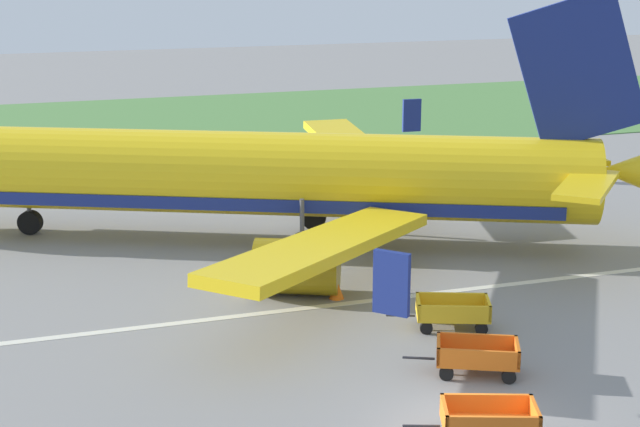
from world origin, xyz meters
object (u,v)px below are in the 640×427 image
(baggage_cart_third_in_row, at_px, (477,356))
(traffic_cone_near_plane, at_px, (337,289))
(airplane, at_px, (276,176))
(baggage_cart_second_in_row, at_px, (489,421))
(baggage_cart_fourth_in_row, at_px, (452,312))

(baggage_cart_third_in_row, distance_m, traffic_cone_near_plane, 7.96)
(airplane, xyz_separation_m, traffic_cone_near_plane, (0.18, -7.80, -2.68))
(airplane, relative_size, baggage_cart_second_in_row, 9.90)
(traffic_cone_near_plane, bearing_deg, baggage_cart_second_in_row, -88.85)
(airplane, height_order, baggage_cart_second_in_row, airplane)
(baggage_cart_second_in_row, distance_m, baggage_cart_fourth_in_row, 8.03)
(baggage_cart_second_in_row, bearing_deg, baggage_cart_fourth_in_row, 71.13)
(traffic_cone_near_plane, bearing_deg, baggage_cart_third_in_row, -76.18)
(baggage_cart_second_in_row, xyz_separation_m, traffic_cone_near_plane, (-0.23, 11.66, -0.23))
(baggage_cart_fourth_in_row, bearing_deg, baggage_cart_second_in_row, -108.87)
(airplane, relative_size, baggage_cart_third_in_row, 10.08)
(baggage_cart_fourth_in_row, bearing_deg, airplane, 104.23)
(airplane, bearing_deg, baggage_cart_second_in_row, -88.79)
(baggage_cart_third_in_row, xyz_separation_m, traffic_cone_near_plane, (-1.90, 7.72, -0.23))
(baggage_cart_third_in_row, distance_m, baggage_cart_fourth_in_row, 3.78)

